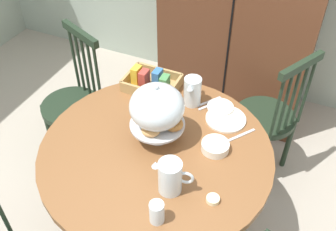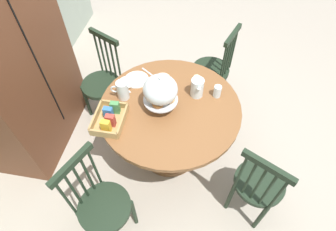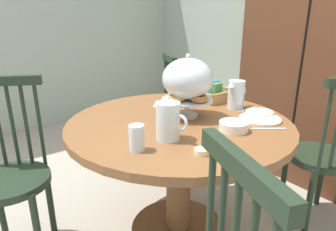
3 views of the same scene
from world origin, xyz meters
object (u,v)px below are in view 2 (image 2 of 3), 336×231
windsor_chair_by_cabinet (213,70)px  drinking_glass (217,91)px  windsor_chair_facing_door (103,83)px  windsor_chair_far_side (102,206)px  dining_table (170,122)px  windsor_chair_near_window (258,185)px  milk_pitcher (197,88)px  butter_dish (197,78)px  china_plate_small (127,82)px  cereal_basket (110,118)px  pastry_stand_with_dome (160,90)px  china_plate_large (137,80)px  cereal_bowl (163,80)px  orange_juice_pitcher (123,91)px  wooden_armoire (7,62)px

windsor_chair_by_cabinet → drinking_glass: bearing=-176.4°
windsor_chair_facing_door → windsor_chair_far_side: size_ratio=1.00×
windsor_chair_by_cabinet → windsor_chair_far_side: bearing=156.5°
dining_table → windsor_chair_near_window: (-0.44, -0.78, -0.07)m
milk_pitcher → butter_dish: milk_pitcher is taller
china_plate_small → butter_dish: bearing=-74.4°
cereal_basket → dining_table: bearing=-61.5°
china_plate_small → windsor_chair_facing_door: bearing=57.2°
pastry_stand_with_dome → china_plate_small: pastry_stand_with_dome is taller
dining_table → milk_pitcher: bearing=-49.9°
windsor_chair_near_window → windsor_chair_by_cabinet: size_ratio=1.00×
butter_dish → dining_table: bearing=153.6°
pastry_stand_with_dome → dining_table: bearing=-74.7°
china_plate_large → drinking_glass: (-0.07, -0.72, 0.05)m
windsor_chair_near_window → cereal_basket: (0.20, 1.22, 0.33)m
windsor_chair_by_cabinet → drinking_glass: size_ratio=8.86×
cereal_bowl → drinking_glass: 0.50m
windsor_chair_near_window → windsor_chair_facing_door: size_ratio=1.00×
orange_juice_pitcher → china_plate_large: bearing=-14.5°
orange_juice_pitcher → butter_dish: orange_juice_pitcher is taller
cereal_basket → cereal_bowl: (0.51, -0.32, -0.02)m
wooden_armoire → butter_dish: 1.61m
butter_dish → cereal_basket: bearing=134.3°
wooden_armoire → windsor_chair_by_cabinet: size_ratio=2.01×
pastry_stand_with_dome → drinking_glass: bearing=-65.3°
orange_juice_pitcher → windsor_chair_by_cabinet: bearing=-43.0°
dining_table → windsor_chair_far_side: bearing=155.0°
windsor_chair_near_window → cereal_bowl: (0.72, 0.89, 0.31)m
cereal_bowl → drinking_glass: bearing=-100.4°
wooden_armoire → windsor_chair_by_cabinet: (0.79, -1.70, -0.53)m
milk_pitcher → china_plate_small: size_ratio=1.26×
windsor_chair_by_cabinet → milk_pitcher: 0.77m
china_plate_small → windsor_chair_far_side: bearing=-177.6°
windsor_chair_near_window → drinking_glass: bearing=32.8°
orange_juice_pitcher → drinking_glass: (0.15, -0.78, -0.02)m
windsor_chair_facing_door → butter_dish: windsor_chair_facing_door is taller
china_plate_small → butter_dish: 0.63m
china_plate_large → cereal_bowl: size_ratio=1.57×
cereal_basket → milk_pitcher: bearing=-57.5°
dining_table → china_plate_large: (0.26, 0.35, 0.22)m
butter_dish → pastry_stand_with_dome: bearing=146.6°
china_plate_large → cereal_bowl: (0.02, -0.23, 0.02)m
dining_table → drinking_glass: bearing=-63.6°
drinking_glass → butter_dish: 0.27m
windsor_chair_facing_door → butter_dish: bearing=-93.8°
windsor_chair_facing_door → milk_pitcher: windsor_chair_facing_door is taller
wooden_armoire → china_plate_small: bearing=-80.2°
china_plate_large → orange_juice_pitcher: bearing=165.5°
dining_table → cereal_basket: (-0.24, 0.44, 0.26)m
windsor_chair_far_side → china_plate_small: (1.01, 0.04, 0.30)m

